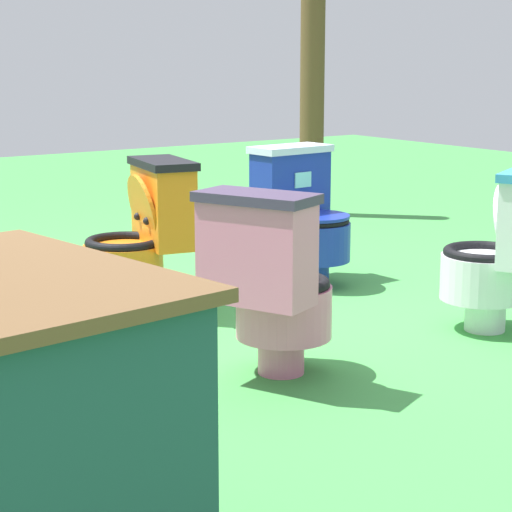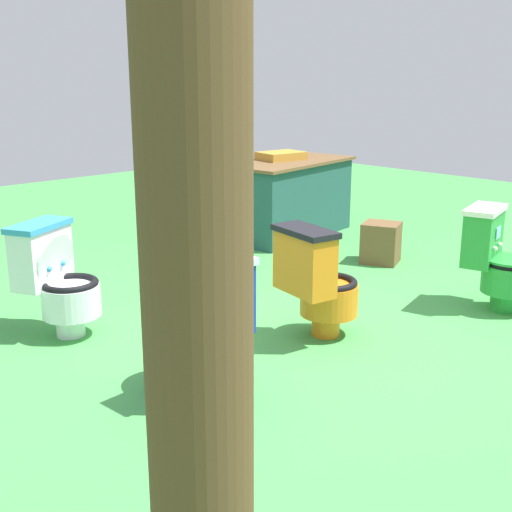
{
  "view_description": "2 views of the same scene",
  "coord_description": "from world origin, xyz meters",
  "px_view_note": "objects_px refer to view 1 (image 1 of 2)",
  "views": [
    {
      "loc": [
        2.32,
        3.96,
        1.23
      ],
      "look_at": [
        -0.09,
        0.48,
        0.34
      ],
      "focal_mm": 69.41,
      "sensor_mm": 36.0,
      "label": 1
    },
    {
      "loc": [
        -2.86,
        -2.66,
        1.64
      ],
      "look_at": [
        0.23,
        0.55,
        0.41
      ],
      "focal_mm": 47.02,
      "sensor_mm": 36.0,
      "label": 2
    }
  ],
  "objects_px": {
    "toilet_white": "(505,250)",
    "wooden_post": "(312,91)",
    "toilet_pink": "(272,283)",
    "toilet_blue": "(304,215)",
    "toilet_orange": "(142,236)"
  },
  "relations": [
    {
      "from": "toilet_white",
      "to": "wooden_post",
      "type": "height_order",
      "value": "wooden_post"
    },
    {
      "from": "toilet_pink",
      "to": "toilet_blue",
      "type": "relative_size",
      "value": 1.0
    },
    {
      "from": "toilet_blue",
      "to": "toilet_pink",
      "type": "bearing_deg",
      "value": 44.07
    },
    {
      "from": "toilet_orange",
      "to": "wooden_post",
      "type": "bearing_deg",
      "value": -42.21
    },
    {
      "from": "toilet_blue",
      "to": "wooden_post",
      "type": "distance_m",
      "value": 2.31
    },
    {
      "from": "toilet_white",
      "to": "wooden_post",
      "type": "bearing_deg",
      "value": 40.54
    },
    {
      "from": "toilet_pink",
      "to": "wooden_post",
      "type": "height_order",
      "value": "wooden_post"
    },
    {
      "from": "toilet_orange",
      "to": "toilet_white",
      "type": "bearing_deg",
      "value": -125.03
    },
    {
      "from": "toilet_pink",
      "to": "toilet_orange",
      "type": "bearing_deg",
      "value": 154.06
    },
    {
      "from": "toilet_pink",
      "to": "toilet_white",
      "type": "bearing_deg",
      "value": 62.85
    },
    {
      "from": "toilet_orange",
      "to": "wooden_post",
      "type": "height_order",
      "value": "wooden_post"
    },
    {
      "from": "toilet_white",
      "to": "toilet_pink",
      "type": "xyz_separation_m",
      "value": [
        1.19,
        -0.08,
        0.0
      ]
    },
    {
      "from": "toilet_pink",
      "to": "toilet_blue",
      "type": "bearing_deg",
      "value": 114.69
    },
    {
      "from": "toilet_pink",
      "to": "wooden_post",
      "type": "relative_size",
      "value": 0.39
    },
    {
      "from": "wooden_post",
      "to": "toilet_pink",
      "type": "bearing_deg",
      "value": 49.86
    }
  ]
}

